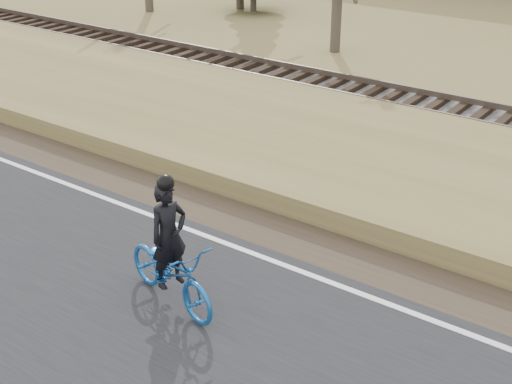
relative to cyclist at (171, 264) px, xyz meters
The scene contains 7 objects.
ground 4.57m from the cyclist, 157.55° to the left, with size 120.00×120.00×0.00m, color olive.
edge_line 4.63m from the cyclist, 155.23° to the left, with size 120.00×0.12×0.01m, color silver.
shoulder 5.14m from the cyclist, 144.95° to the left, with size 120.00×1.60×0.04m, color #473A2B.
embankment 7.26m from the cyclist, 125.11° to the left, with size 120.00×5.00×0.44m, color olive.
ballast 10.59m from the cyclist, 113.18° to the left, with size 120.00×3.00×0.45m, color slate.
railroad 10.58m from the cyclist, 113.18° to the left, with size 120.00×2.40×0.29m.
cyclist is the anchor object (origin of this frame).
Camera 1 is at (10.65, -8.46, 6.47)m, focal length 50.00 mm.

